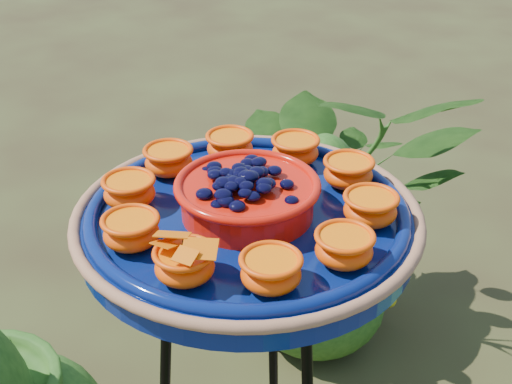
% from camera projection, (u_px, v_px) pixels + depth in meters
% --- Properties ---
extents(feeder_dish, '(0.62, 0.62, 0.11)m').
position_uv_depth(feeder_dish, '(247.00, 214.00, 1.01)').
color(feeder_dish, '#071754').
rests_on(feeder_dish, tripod_stand).
extents(shrub_back_left, '(1.06, 1.05, 0.89)m').
position_uv_depth(shrub_back_left, '(323.00, 199.00, 2.11)').
color(shrub_back_left, '#1B4311').
rests_on(shrub_back_left, ground).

